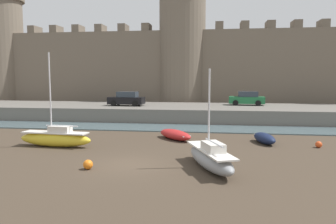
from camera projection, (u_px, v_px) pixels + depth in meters
ground_plane at (130, 165)px, 18.09m from camera, size 160.00×160.00×0.00m
water_channel at (165, 128)px, 31.03m from camera, size 80.00×4.50×0.10m
quay_road at (174, 112)px, 38.09m from camera, size 68.59×10.00×1.53m
castle at (182, 59)px, 47.23m from camera, size 63.94×7.35×20.39m
rowboat_foreground_left at (175, 134)px, 25.40m from camera, size 3.37×3.52×0.76m
rowboat_near_channel_left at (264, 138)px, 23.91m from camera, size 1.80×3.00×0.76m
sailboat_foreground_right at (56, 138)px, 22.79m from camera, size 5.40×1.60×6.51m
sailboat_foreground_centre at (210, 157)px, 17.25m from camera, size 3.16×5.48×5.28m
mooring_buoy_mid_mud at (88, 165)px, 17.19m from camera, size 0.51×0.51×0.51m
mooring_buoy_near_channel at (319, 144)px, 22.44m from camera, size 0.45×0.45×0.45m
car_quay_east at (247, 99)px, 38.55m from camera, size 4.19×2.05×1.62m
car_quay_centre_west at (127, 99)px, 37.80m from camera, size 4.19×2.05×1.62m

